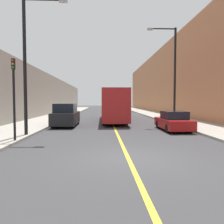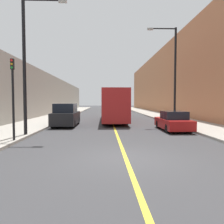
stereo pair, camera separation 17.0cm
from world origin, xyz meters
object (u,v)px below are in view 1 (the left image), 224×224
street_lamp_left (28,58)px  traffic_light (14,96)px  street_lamp_right (173,70)px  car_right_near (173,122)px  parked_suv_left (66,116)px  bus (113,105)px

street_lamp_left → traffic_light: bearing=-93.5°
street_lamp_right → traffic_light: street_lamp_right is taller
car_right_near → street_lamp_left: 10.88m
parked_suv_left → traffic_light: 7.94m
parked_suv_left → street_lamp_right: 10.48m
bus → traffic_light: 13.79m
parked_suv_left → street_lamp_left: (-1.26, -5.69, 3.88)m
car_right_near → street_lamp_left: size_ratio=0.52×
parked_suv_left → street_lamp_right: street_lamp_right is taller
car_right_near → street_lamp_left: (-9.74, -2.52, 4.14)m
bus → street_lamp_right: (5.27, -4.22, 3.27)m
bus → parked_suv_left: 6.58m
bus → street_lamp_left: 12.32m
bus → parked_suv_left: bus is taller
parked_suv_left → car_right_near: bearing=-20.5°
car_right_near → street_lamp_left: street_lamp_left is taller
bus → street_lamp_left: (-5.59, -10.56, 3.02)m
street_lamp_right → traffic_light: size_ratio=2.06×
bus → parked_suv_left: size_ratio=2.65×
parked_suv_left → street_lamp_right: size_ratio=0.55×
street_lamp_right → traffic_light: bearing=-142.9°
parked_suv_left → bus: bearing=48.3°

